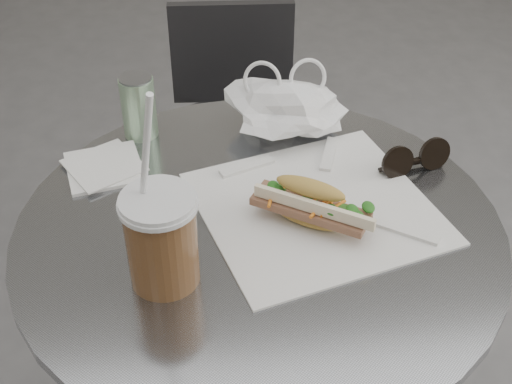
{
  "coord_description": "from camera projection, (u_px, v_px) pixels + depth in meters",
  "views": [
    {
      "loc": [
        -0.11,
        -0.62,
        1.47
      ],
      "look_at": [
        -0.0,
        0.22,
        0.79
      ],
      "focal_mm": 50.0,
      "sensor_mm": 36.0,
      "label": 1
    }
  ],
  "objects": [
    {
      "name": "chair_far",
      "position": [
        236.0,
        174.0,
        1.88
      ],
      "size": [
        0.4,
        0.41,
        0.75
      ],
      "rotation": [
        0.0,
        0.0,
        3.07
      ],
      "color": "#2C2C2F",
      "rests_on": "ground"
    },
    {
      "name": "drink_can",
      "position": [
        139.0,
        106.0,
        1.27
      ],
      "size": [
        0.06,
        0.06,
        0.12
      ],
      "color": "#63A862",
      "rests_on": "cafe_table"
    },
    {
      "name": "cafe_table",
      "position": [
        259.0,
        341.0,
        1.27
      ],
      "size": [
        0.76,
        0.76,
        0.74
      ],
      "color": "slate",
      "rests_on": "ground"
    },
    {
      "name": "napkin_stack",
      "position": [
        104.0,
        167.0,
        1.22
      ],
      "size": [
        0.16,
        0.16,
        0.01
      ],
      "color": "white",
      "rests_on": "cafe_table"
    },
    {
      "name": "plastic_bag",
      "position": [
        286.0,
        111.0,
        1.27
      ],
      "size": [
        0.22,
        0.18,
        0.1
      ],
      "primitive_type": null,
      "rotation": [
        0.0,
        0.0,
        -0.13
      ],
      "color": "white",
      "rests_on": "cafe_table"
    },
    {
      "name": "iced_coffee",
      "position": [
        161.0,
        238.0,
        0.97
      ],
      "size": [
        0.11,
        0.11,
        0.31
      ],
      "color": "brown",
      "rests_on": "cafe_table"
    },
    {
      "name": "sandwich_paper",
      "position": [
        316.0,
        208.0,
        1.13
      ],
      "size": [
        0.43,
        0.41,
        0.0
      ],
      "primitive_type": "cube",
      "rotation": [
        0.0,
        0.0,
        0.27
      ],
      "color": "white",
      "rests_on": "cafe_table"
    },
    {
      "name": "sunglasses",
      "position": [
        415.0,
        160.0,
        1.2
      ],
      "size": [
        0.13,
        0.06,
        0.06
      ],
      "rotation": [
        0.0,
        0.0,
        0.24
      ],
      "color": "black",
      "rests_on": "cafe_table"
    },
    {
      "name": "banh_mi",
      "position": [
        310.0,
        204.0,
        1.08
      ],
      "size": [
        0.23,
        0.2,
        0.08
      ],
      "rotation": [
        0.0,
        0.0,
        -0.58
      ],
      "color": "#AD8B41",
      "rests_on": "sandwich_paper"
    }
  ]
}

